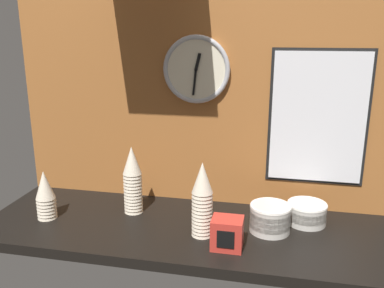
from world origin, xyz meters
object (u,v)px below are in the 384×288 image
Objects in this scene: cup_stack_far_left at (45,195)px; napkin_dispenser at (227,233)px; cup_stack_center_left at (133,180)px; bowl_stack_far_right at (307,212)px; menu_board at (318,118)px; cup_stack_center_right at (202,199)px; bowl_stack_right at (270,217)px; wall_clock at (196,70)px.

cup_stack_far_left is 1.83× the size of napkin_dispenser.
cup_stack_center_left is 0.72m from bowl_stack_far_right.
napkin_dispenser is (-0.29, -0.26, 0.01)m from bowl_stack_far_right.
cup_stack_center_right is at bearing -143.17° from menu_board.
bowl_stack_right is (-0.14, -0.10, 0.01)m from bowl_stack_far_right.
cup_stack_center_left is at bearing 21.31° from cup_stack_far_left.
napkin_dispenser is at bearing -6.50° from cup_stack_far_left.
wall_clock reaches higher than bowl_stack_right.
bowl_stack_right is at bearing -145.38° from bowl_stack_far_right.
cup_stack_center_right is at bearing -160.97° from bowl_stack_right.
cup_stack_center_right reaches higher than bowl_stack_right.
cup_stack_center_right is at bearing -154.82° from bowl_stack_far_right.
bowl_stack_right is at bearing -126.50° from menu_board.
menu_board reaches higher than cup_stack_center_left.
menu_board reaches higher than cup_stack_center_right.
cup_stack_center_left is 1.42× the size of cup_stack_far_left.
cup_stack_center_left is 1.83× the size of bowl_stack_far_right.
napkin_dispenser is at bearing -63.45° from wall_clock.
napkin_dispenser is (-0.14, -0.16, -0.00)m from bowl_stack_right.
wall_clock is at bearing 146.94° from bowl_stack_right.
bowl_stack_far_right is 0.38m from menu_board.
bowl_stack_far_right is at bearing 25.18° from cup_stack_center_right.
cup_stack_center_left is 1.02× the size of wall_clock.
cup_stack_center_right is 1.02× the size of wall_clock.
cup_stack_far_left is at bearing 178.87° from cup_stack_center_right.
cup_stack_center_left is 0.58m from bowl_stack_right.
bowl_stack_right is at bearing 4.65° from cup_stack_far_left.
cup_stack_center_left is 0.35m from cup_stack_far_left.
bowl_stack_right is at bearing 19.03° from cup_stack_center_right.
cup_stack_center_right reaches higher than cup_stack_far_left.
cup_stack_center_left is at bearing -145.84° from wall_clock.
bowl_stack_far_right is at bearing 34.62° from bowl_stack_right.
wall_clock reaches higher than cup_stack_center_left.
cup_stack_center_right is 0.28m from bowl_stack_right.
cup_stack_center_left is 1.00× the size of cup_stack_center_right.
cup_stack_center_right reaches higher than napkin_dispenser.
bowl_stack_right is at bearing -33.06° from wall_clock.
napkin_dispenser is at bearing -26.72° from cup_stack_center_left.
wall_clock reaches higher than cup_stack_center_right.
cup_stack_far_left is 0.80m from wall_clock.
cup_stack_far_left is 1.29× the size of bowl_stack_right.
napkin_dispenser is at bearing -132.38° from bowl_stack_right.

